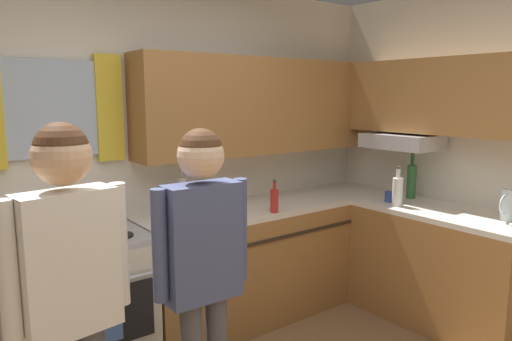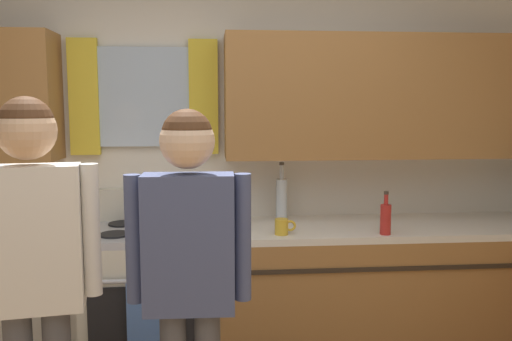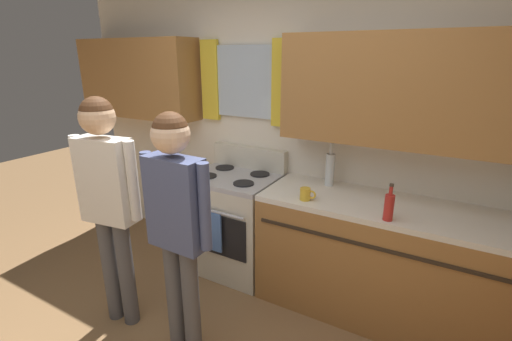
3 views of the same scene
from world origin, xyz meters
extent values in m
cube|color=silver|center=(0.00, 1.90, 1.30)|extent=(4.60, 0.10, 2.60)
cube|color=silver|center=(-0.47, 1.83, 1.67)|extent=(0.55, 0.03, 0.61)
cube|color=yellow|center=(-0.84, 1.82, 1.67)|extent=(0.18, 0.04, 0.71)
cube|color=yellow|center=(-0.11, 1.82, 1.67)|extent=(0.18, 0.04, 0.71)
cube|color=#9E6B38|center=(-1.63, 1.69, 1.67)|extent=(1.33, 0.32, 0.75)
cube|color=#9E6B38|center=(1.16, 1.69, 1.67)|extent=(2.28, 0.32, 0.75)
cube|color=#9E6B38|center=(1.14, 1.54, 0.43)|extent=(2.33, 0.62, 0.86)
cube|color=silver|center=(1.14, 1.54, 0.88)|extent=(2.33, 0.62, 0.04)
cube|color=#2D2319|center=(1.14, 1.23, 0.72)|extent=(2.21, 0.01, 0.02)
cube|color=beige|center=(-0.42, 1.54, 0.43)|extent=(0.74, 0.62, 0.86)
cube|color=black|center=(-0.42, 1.23, 0.48)|extent=(0.62, 0.01, 0.36)
cylinder|color=#ADADB2|center=(-0.42, 1.20, 0.70)|extent=(0.62, 0.02, 0.02)
cube|color=#ADADB2|center=(-0.42, 1.54, 0.88)|extent=(0.74, 0.62, 0.04)
cube|color=beige|center=(-0.42, 1.81, 1.00)|extent=(0.74, 0.08, 0.20)
cylinder|color=black|center=(-0.60, 1.40, 0.91)|extent=(0.17, 0.17, 0.01)
cylinder|color=black|center=(-0.23, 1.40, 0.91)|extent=(0.17, 0.17, 0.01)
cylinder|color=black|center=(-0.60, 1.68, 0.91)|extent=(0.17, 0.17, 0.01)
cylinder|color=black|center=(-0.23, 1.68, 0.91)|extent=(0.17, 0.17, 0.01)
cube|color=#4C72B7|center=(-0.42, 1.19, 0.52)|extent=(0.20, 0.02, 0.34)
cylinder|color=silver|center=(0.38, 1.72, 1.03)|extent=(0.07, 0.07, 0.26)
cylinder|color=silver|center=(0.38, 1.72, 1.21)|extent=(0.03, 0.03, 0.09)
cylinder|color=#3F382D|center=(0.38, 1.72, 1.26)|extent=(0.03, 0.03, 0.02)
cylinder|color=red|center=(0.91, 1.29, 0.99)|extent=(0.06, 0.06, 0.17)
cylinder|color=red|center=(0.91, 1.29, 1.10)|extent=(0.02, 0.02, 0.06)
cylinder|color=#3F382D|center=(0.91, 1.29, 1.14)|extent=(0.03, 0.03, 0.02)
cylinder|color=gold|center=(0.33, 1.34, 0.95)|extent=(0.08, 0.08, 0.09)
torus|color=gold|center=(0.38, 1.34, 0.95)|extent=(0.06, 0.01, 0.06)
cylinder|color=#4C4C51|center=(-0.69, 0.54, 0.41)|extent=(0.11, 0.11, 0.82)
cylinder|color=#4C4C51|center=(-0.84, 0.52, 0.41)|extent=(0.11, 0.11, 0.82)
cube|color=white|center=(-0.76, 0.53, 1.11)|extent=(0.39, 0.21, 0.58)
cylinder|color=white|center=(-0.55, 0.56, 1.13)|extent=(0.07, 0.07, 0.53)
cylinder|color=white|center=(-0.98, 0.50, 1.13)|extent=(0.07, 0.07, 0.53)
sphere|color=#DBAD84|center=(-0.76, 0.53, 1.53)|extent=(0.22, 0.22, 0.22)
sphere|color=#4C2D19|center=(-0.76, 0.53, 1.56)|extent=(0.21, 0.21, 0.21)
cylinder|color=#4C4C51|center=(-0.09, 0.53, 0.40)|extent=(0.11, 0.11, 0.79)
cylinder|color=#4C4C51|center=(-0.23, 0.53, 0.40)|extent=(0.11, 0.11, 0.79)
cube|color=#47517A|center=(-0.16, 0.53, 1.07)|extent=(0.37, 0.16, 0.56)
cylinder|color=#47517A|center=(0.06, 0.52, 1.10)|extent=(0.07, 0.07, 0.52)
cylinder|color=#47517A|center=(-0.38, 0.53, 1.10)|extent=(0.07, 0.07, 0.52)
sphere|color=beige|center=(-0.16, 0.53, 1.48)|extent=(0.22, 0.22, 0.22)
sphere|color=#4C2D19|center=(-0.16, 0.53, 1.51)|extent=(0.20, 0.20, 0.20)
camera|label=1|loc=(-1.24, -1.32, 1.76)|focal=32.92mm
camera|label=2|loc=(-0.07, -1.57, 1.63)|focal=37.47mm
camera|label=3|loc=(1.21, -0.92, 1.91)|focal=25.12mm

